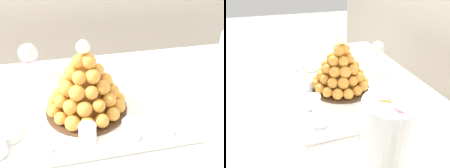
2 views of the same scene
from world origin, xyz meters
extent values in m
cylinder|color=brown|center=(0.67, 0.34, 0.38)|extent=(0.04, 0.04, 0.76)
cube|color=brown|center=(0.00, 0.00, 0.77)|extent=(1.46, 0.80, 0.02)
cube|color=white|center=(0.00, 0.00, 0.78)|extent=(1.52, 0.86, 0.00)
cube|color=white|center=(0.00, 0.43, 0.66)|extent=(1.52, 0.01, 0.23)
cube|color=white|center=(-0.14, -0.05, 0.79)|extent=(0.67, 0.34, 0.01)
cube|color=white|center=(-0.14, -0.22, 0.80)|extent=(0.67, 0.01, 0.02)
cube|color=white|center=(-0.14, 0.12, 0.80)|extent=(0.67, 0.01, 0.02)
cube|color=white|center=(0.20, -0.05, 0.80)|extent=(0.01, 0.34, 0.02)
cylinder|color=white|center=(-0.14, -0.05, 0.79)|extent=(0.31, 0.31, 0.00)
cylinder|color=#4C331E|center=(-0.13, 0.01, 0.80)|extent=(0.28, 0.28, 0.01)
cone|color=#C27B2D|center=(-0.13, 0.01, 0.90)|extent=(0.19, 0.19, 0.20)
sphere|color=gold|center=(-0.02, 0.01, 0.82)|extent=(0.05, 0.05, 0.05)
sphere|color=gold|center=(-0.03, 0.05, 0.82)|extent=(0.04, 0.04, 0.04)
sphere|color=gold|center=(-0.05, 0.09, 0.83)|extent=(0.05, 0.05, 0.05)
sphere|color=gold|center=(-0.09, 0.11, 0.82)|extent=(0.05, 0.05, 0.05)
sphere|color=gold|center=(-0.14, 0.12, 0.82)|extent=(0.04, 0.04, 0.04)
sphere|color=gold|center=(-0.18, 0.10, 0.82)|extent=(0.04, 0.04, 0.04)
sphere|color=gold|center=(-0.22, 0.07, 0.82)|extent=(0.05, 0.05, 0.05)
sphere|color=gold|center=(-0.24, 0.03, 0.82)|extent=(0.05, 0.05, 0.05)
sphere|color=gold|center=(-0.24, -0.02, 0.82)|extent=(0.05, 0.05, 0.05)
sphere|color=gold|center=(-0.22, -0.06, 0.82)|extent=(0.04, 0.04, 0.04)
sphere|color=gold|center=(-0.18, -0.09, 0.82)|extent=(0.05, 0.05, 0.05)
sphere|color=gold|center=(-0.14, -0.11, 0.82)|extent=(0.05, 0.05, 0.05)
sphere|color=gold|center=(-0.09, -0.10, 0.82)|extent=(0.05, 0.05, 0.05)
sphere|color=gold|center=(-0.05, -0.08, 0.82)|extent=(0.05, 0.05, 0.05)
sphere|color=gold|center=(-0.03, -0.04, 0.82)|extent=(0.05, 0.05, 0.05)
sphere|color=gold|center=(-0.04, 0.04, 0.87)|extent=(0.04, 0.04, 0.04)
sphere|color=gold|center=(-0.07, 0.07, 0.87)|extent=(0.05, 0.05, 0.05)
sphere|color=gold|center=(-0.11, 0.09, 0.86)|extent=(0.05, 0.05, 0.05)
sphere|color=gold|center=(-0.16, 0.09, 0.86)|extent=(0.05, 0.05, 0.05)
sphere|color=gold|center=(-0.19, 0.06, 0.86)|extent=(0.05, 0.05, 0.05)
sphere|color=gold|center=(-0.21, 0.02, 0.86)|extent=(0.04, 0.04, 0.04)
sphere|color=gold|center=(-0.21, -0.02, 0.86)|extent=(0.04, 0.04, 0.04)
sphere|color=gold|center=(-0.18, -0.06, 0.86)|extent=(0.05, 0.05, 0.05)
sphere|color=gold|center=(-0.14, -0.08, 0.86)|extent=(0.05, 0.05, 0.05)
sphere|color=gold|center=(-0.10, -0.08, 0.87)|extent=(0.04, 0.04, 0.04)
sphere|color=gold|center=(-0.06, -0.05, 0.86)|extent=(0.05, 0.05, 0.05)
sphere|color=gold|center=(-0.04, -0.01, 0.86)|extent=(0.05, 0.05, 0.05)
sphere|color=gold|center=(-0.08, 0.05, 0.90)|extent=(0.05, 0.05, 0.05)
sphere|color=gold|center=(-0.12, 0.07, 0.91)|extent=(0.05, 0.05, 0.05)
sphere|color=gold|center=(-0.16, 0.06, 0.90)|extent=(0.05, 0.05, 0.05)
sphere|color=gold|center=(-0.19, 0.03, 0.90)|extent=(0.05, 0.05, 0.05)
sphere|color=gold|center=(-0.19, -0.02, 0.90)|extent=(0.05, 0.05, 0.05)
sphere|color=gold|center=(-0.16, -0.05, 0.90)|extent=(0.05, 0.05, 0.05)
sphere|color=gold|center=(-0.12, -0.06, 0.90)|extent=(0.04, 0.04, 0.04)
sphere|color=gold|center=(-0.08, -0.04, 0.90)|extent=(0.05, 0.05, 0.05)
sphere|color=gold|center=(-0.06, 0.01, 0.90)|extent=(0.05, 0.05, 0.05)
sphere|color=gold|center=(-0.11, 0.04, 0.94)|extent=(0.04, 0.04, 0.04)
sphere|color=gold|center=(-0.15, 0.04, 0.95)|extent=(0.05, 0.05, 0.05)
sphere|color=gold|center=(-0.17, 0.01, 0.94)|extent=(0.05, 0.05, 0.05)
sphere|color=gold|center=(-0.15, -0.03, 0.94)|extent=(0.05, 0.05, 0.05)
sphere|color=gold|center=(-0.11, -0.03, 0.94)|extent=(0.05, 0.05, 0.05)
sphere|color=gold|center=(-0.09, 0.01, 0.95)|extent=(0.04, 0.04, 0.04)
sphere|color=gold|center=(-0.12, 0.02, 0.99)|extent=(0.05, 0.05, 0.05)
sphere|color=gold|center=(-0.14, 0.00, 0.99)|extent=(0.04, 0.04, 0.04)
sphere|color=gold|center=(-0.11, -0.01, 0.98)|extent=(0.05, 0.05, 0.05)
sphere|color=white|center=(-0.13, 0.01, 1.03)|extent=(0.04, 0.04, 0.04)
cylinder|color=silver|center=(-0.26, -0.15, 0.82)|extent=(0.05, 0.05, 0.05)
cylinder|color=brown|center=(-0.26, -0.15, 0.80)|extent=(0.04, 0.04, 0.02)
cylinder|color=#8C603D|center=(-0.26, -0.15, 0.82)|extent=(0.04, 0.04, 0.01)
sphere|color=brown|center=(-0.27, -0.15, 0.83)|extent=(0.01, 0.01, 0.01)
cylinder|color=silver|center=(-0.14, -0.15, 0.82)|extent=(0.05, 0.05, 0.06)
cylinder|color=brown|center=(-0.14, -0.15, 0.80)|extent=(0.05, 0.05, 0.02)
cylinder|color=#8C603D|center=(-0.14, -0.15, 0.83)|extent=(0.05, 0.05, 0.02)
sphere|color=brown|center=(-0.14, -0.14, 0.84)|extent=(0.01, 0.01, 0.01)
cylinder|color=silver|center=(-0.01, -0.15, 0.82)|extent=(0.06, 0.06, 0.05)
cylinder|color=brown|center=(-0.01, -0.15, 0.80)|extent=(0.06, 0.06, 0.02)
cylinder|color=#8C603D|center=(-0.01, -0.15, 0.82)|extent=(0.06, 0.06, 0.02)
sphere|color=brown|center=(-0.01, -0.14, 0.83)|extent=(0.02, 0.02, 0.02)
cylinder|color=silver|center=(0.11, -0.15, 0.82)|extent=(0.06, 0.06, 0.05)
cylinder|color=#F4EAC6|center=(0.11, -0.15, 0.80)|extent=(0.05, 0.05, 0.02)
cylinder|color=white|center=(0.11, -0.15, 0.82)|extent=(0.05, 0.05, 0.02)
sphere|color=brown|center=(0.10, -0.16, 0.83)|extent=(0.02, 0.02, 0.02)
cylinder|color=white|center=(-0.38, -0.08, 0.80)|extent=(0.08, 0.08, 0.03)
cylinder|color=#F2CC59|center=(-0.38, -0.08, 0.82)|extent=(0.07, 0.07, 0.00)
cylinder|color=yellow|center=(0.34, -0.04, 0.89)|extent=(0.05, 0.05, 0.05)
cylinder|color=silver|center=(-0.32, 0.29, 0.79)|extent=(0.06, 0.06, 0.00)
cylinder|color=silver|center=(-0.32, 0.29, 0.82)|extent=(0.01, 0.01, 0.07)
sphere|color=silver|center=(-0.32, 0.29, 0.90)|extent=(0.08, 0.08, 0.08)
cylinder|color=maroon|center=(-0.32, 0.29, 0.88)|extent=(0.06, 0.06, 0.03)
camera|label=1|loc=(-0.20, -0.73, 1.37)|focal=42.97mm
camera|label=2|loc=(0.74, -0.28, 1.32)|focal=35.12mm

